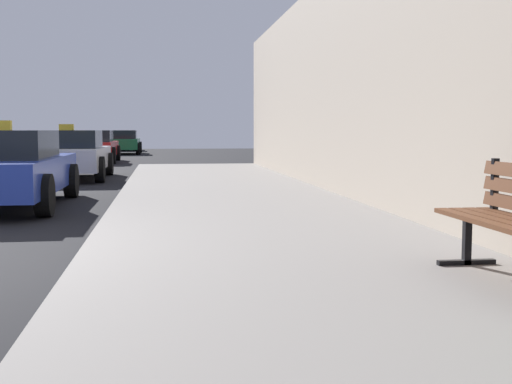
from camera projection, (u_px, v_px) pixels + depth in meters
sidewalk at (286, 251)px, 6.63m from camera, size 4.00×32.00×0.15m
building_wall at (500, 49)px, 6.75m from camera, size 0.70×32.00×4.19m
car_blue at (4, 168)px, 10.95m from camera, size 1.98×4.52×1.43m
car_silver at (68, 154)px, 17.31m from camera, size 2.07×4.30×1.43m
car_red at (92, 146)px, 26.45m from camera, size 2.02×4.35×1.27m
car_green at (121, 142)px, 35.87m from camera, size 2.06×4.13×1.27m
car_black at (121, 140)px, 42.03m from camera, size 2.01×4.09×1.27m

